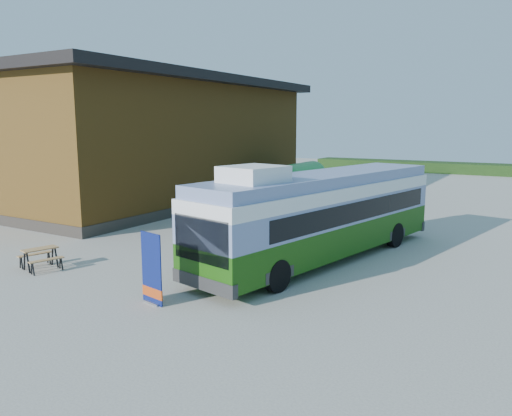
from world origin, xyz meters
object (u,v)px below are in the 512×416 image
Objects in this scene: slurry_tanker at (300,179)px; person_b at (349,211)px; banner at (152,275)px; bus at (322,212)px; picnic_table at (40,254)px; person_a at (275,196)px.

person_b is at bearing -51.50° from slurry_tanker.
banner is 12.11m from person_b.
bus is 6.06× the size of banner.
slurry_tanker reaches higher than picnic_table.
person_b is at bearing 96.82° from banner.
slurry_tanker reaches higher than banner.
picnic_table is 13.17m from person_b.
bus reaches higher than slurry_tanker.
bus is at bearing -63.18° from slurry_tanker.
banner is 19.38m from slurry_tanker.
slurry_tanker is at bearing 115.74° from banner.
bus is 14.14m from slurry_tanker.
picnic_table is 0.94× the size of person_b.
banner is 1.22× the size of person_b.
picnic_table is at bearing -125.68° from person_a.
bus reaches higher than picnic_table.
slurry_tanker is (-5.74, 6.72, 0.54)m from person_b.
person_a is at bearing -81.30° from slurry_tanker.
picnic_table is 0.24× the size of slurry_tanker.
slurry_tanker is at bearing 71.95° from person_a.
bus is 9.55m from picnic_table.
banner is at bearing 29.09° from person_b.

